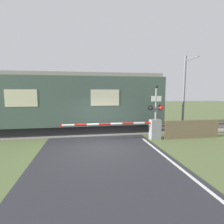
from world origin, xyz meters
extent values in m
plane|color=#5B6B3D|center=(0.00, 0.00, 0.00)|extent=(80.00, 80.00, 0.00)
cube|color=gray|center=(0.00, 3.63, 0.01)|extent=(36.00, 3.20, 0.03)
cube|color=#595451|center=(0.00, 2.91, 0.08)|extent=(36.00, 0.08, 0.10)
cube|color=#595451|center=(0.00, 4.35, 0.08)|extent=(36.00, 0.08, 0.10)
cube|color=black|center=(-4.36, 3.63, 0.30)|extent=(16.43, 2.31, 0.60)
cube|color=#42564C|center=(-4.36, 3.63, 2.17)|extent=(17.86, 2.72, 3.15)
cube|color=gray|center=(-4.36, 3.63, 3.87)|extent=(17.50, 2.50, 0.24)
cube|color=beige|center=(0.55, 2.26, 2.41)|extent=(1.79, 0.02, 1.01)
cube|color=beige|center=(-4.36, 2.26, 2.41)|extent=(1.79, 0.02, 1.01)
cube|color=gray|center=(3.33, 0.91, 0.58)|extent=(0.60, 0.44, 1.17)
cylinder|color=gray|center=(3.33, 0.91, 0.99)|extent=(0.16, 0.16, 0.18)
cylinder|color=red|center=(3.00, 0.91, 0.99)|extent=(0.66, 0.11, 0.11)
cylinder|color=white|center=(2.34, 0.91, 0.99)|extent=(0.66, 0.11, 0.11)
cylinder|color=red|center=(1.68, 0.91, 0.99)|extent=(0.66, 0.11, 0.11)
cylinder|color=white|center=(1.01, 0.91, 0.99)|extent=(0.66, 0.11, 0.11)
cylinder|color=red|center=(0.35, 0.91, 0.99)|extent=(0.66, 0.11, 0.11)
cylinder|color=white|center=(-0.31, 0.91, 0.99)|extent=(0.66, 0.11, 0.11)
cylinder|color=red|center=(-0.97, 0.91, 0.99)|extent=(0.66, 0.11, 0.11)
cylinder|color=white|center=(-1.63, 0.91, 0.99)|extent=(0.66, 0.11, 0.11)
cylinder|color=red|center=(-1.96, 0.91, 0.99)|extent=(0.20, 0.02, 0.20)
cylinder|color=gray|center=(3.36, 0.97, 1.49)|extent=(0.11, 0.11, 2.97)
cube|color=gray|center=(3.36, 0.97, 1.84)|extent=(0.74, 0.07, 0.07)
sphere|color=black|center=(3.05, 0.92, 1.84)|extent=(0.24, 0.24, 0.24)
sphere|color=red|center=(3.68, 0.92, 1.84)|extent=(0.24, 0.24, 0.24)
cylinder|color=black|center=(3.05, 1.03, 1.84)|extent=(0.30, 0.06, 0.30)
cylinder|color=black|center=(3.68, 1.03, 1.84)|extent=(0.30, 0.06, 0.30)
cube|color=white|center=(3.36, 0.93, 2.38)|extent=(0.60, 0.02, 0.31)
sphere|color=black|center=(3.36, 0.97, 3.07)|extent=(0.18, 0.18, 0.18)
cylinder|color=slate|center=(8.09, 5.85, 2.95)|extent=(0.20, 0.20, 5.90)
cube|color=slate|center=(8.09, 4.95, 5.50)|extent=(0.10, 1.80, 0.08)
cube|color=#726047|center=(5.58, 0.73, 0.55)|extent=(3.47, 0.06, 1.10)
camera|label=1|loc=(-0.79, -8.60, 2.77)|focal=28.00mm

